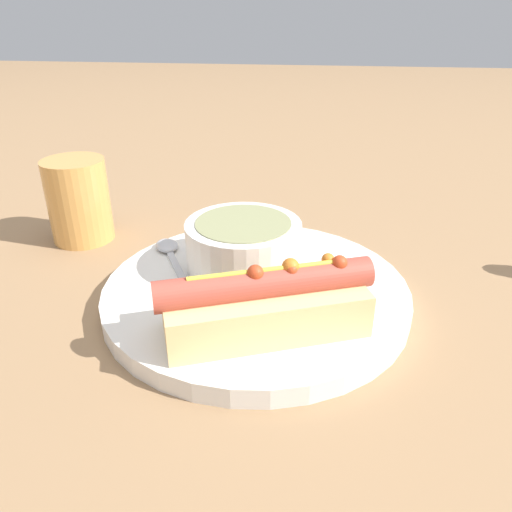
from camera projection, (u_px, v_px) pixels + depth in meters
ground_plane at (256, 301)px, 0.50m from camera, size 4.00×4.00×0.00m
dinner_plate at (256, 293)px, 0.49m from camera, size 0.30×0.30×0.02m
hot_dog at (266, 304)px, 0.41m from camera, size 0.18×0.12×0.06m
soup_bowl at (243, 244)px, 0.51m from camera, size 0.12×0.12×0.05m
spoon at (171, 254)px, 0.54m from camera, size 0.08×0.14×0.01m
drinking_glass at (79, 200)px, 0.61m from camera, size 0.07×0.07×0.10m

